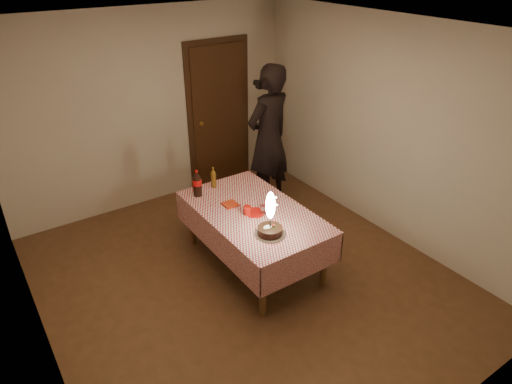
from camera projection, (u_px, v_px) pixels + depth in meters
ground at (246, 278)px, 5.01m from camera, size 4.00×4.50×0.01m
room_shell at (243, 134)px, 4.29m from camera, size 4.04×4.54×2.62m
dining_table at (253, 218)px, 4.97m from camera, size 1.02×1.72×0.70m
birthday_cake at (270, 223)px, 4.46m from camera, size 0.31×0.31×0.47m
red_plate at (255, 213)px, 4.88m from camera, size 0.22×0.22×0.01m
red_cup at (248, 210)px, 4.84m from camera, size 0.08×0.08×0.10m
clear_cup at (264, 209)px, 4.86m from camera, size 0.07×0.07×0.09m
napkin_stack at (230, 204)px, 5.03m from camera, size 0.15×0.15×0.02m
cola_bottle at (197, 183)px, 5.15m from camera, size 0.10×0.10×0.32m
amber_bottle_left at (213, 178)px, 5.35m from camera, size 0.06×0.06×0.26m
photographer at (268, 138)px, 6.01m from camera, size 0.79×0.60×1.96m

